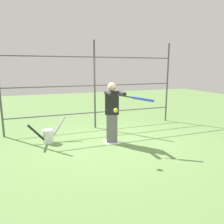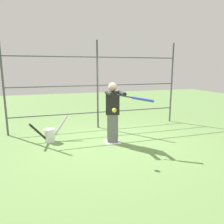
{
  "view_description": "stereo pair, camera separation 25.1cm",
  "coord_description": "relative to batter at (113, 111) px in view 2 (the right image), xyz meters",
  "views": [
    {
      "loc": [
        2.04,
        5.38,
        2.04
      ],
      "look_at": [
        0.16,
        0.43,
        0.95
      ],
      "focal_mm": 35.0,
      "sensor_mm": 36.0,
      "label": 1
    },
    {
      "loc": [
        1.81,
        5.46,
        2.04
      ],
      "look_at": [
        0.16,
        0.43,
        0.95
      ],
      "focal_mm": 35.0,
      "sensor_mm": 36.0,
      "label": 2
    }
  ],
  "objects": [
    {
      "name": "fence_backstop",
      "position": [
        0.0,
        -1.62,
        0.56
      ],
      "size": [
        5.74,
        0.06,
        2.9
      ],
      "color": "#4C4C51",
      "rests_on": "ground"
    },
    {
      "name": "batter",
      "position": [
        0.0,
        0.0,
        0.0
      ],
      "size": [
        0.41,
        0.64,
        1.65
      ],
      "color": "slate",
      "rests_on": "ground"
    },
    {
      "name": "baseball_bat_swinging",
      "position": [
        -0.43,
        0.74,
        0.41
      ],
      "size": [
        0.75,
        0.57,
        0.17
      ],
      "color": "black"
    },
    {
      "name": "home_plate",
      "position": [
        0.0,
        -0.02,
        -0.88
      ],
      "size": [
        0.4,
        0.4,
        0.02
      ],
      "color": "white",
      "rests_on": "ground"
    },
    {
      "name": "ground_plane",
      "position": [
        0.0,
        -0.02,
        -0.89
      ],
      "size": [
        24.0,
        24.0,
        0.0
      ],
      "primitive_type": "plane",
      "color": "#608447"
    },
    {
      "name": "softball_in_flight",
      "position": [
        0.31,
        1.05,
        0.23
      ],
      "size": [
        0.1,
        0.1,
        0.1
      ],
      "color": "yellow"
    },
    {
      "name": "bat_bucket",
      "position": [
        1.65,
        -0.62,
        -0.68
      ],
      "size": [
        1.08,
        0.57,
        0.66
      ],
      "color": "white",
      "rests_on": "ground"
    }
  ]
}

